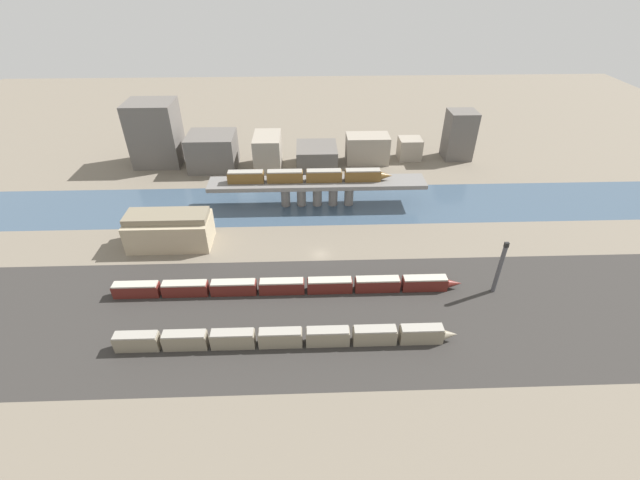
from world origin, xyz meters
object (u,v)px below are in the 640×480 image
warehouse_building (170,230)px  signal_tower (499,268)px  train_yard_mid (287,286)px  train_yard_near (285,338)px  train_on_bridge (309,176)px

warehouse_building → signal_tower: signal_tower is taller
train_yard_mid → signal_tower: 51.51m
train_yard_near → warehouse_building: size_ratio=3.18×
train_on_bridge → warehouse_building: bearing=-151.8°
train_on_bridge → train_yard_mid: train_on_bridge is taller
warehouse_building → signal_tower: size_ratio=1.57×
train_on_bridge → signal_tower: (45.16, -44.71, -3.45)m
train_yard_near → train_yard_mid: train_yard_near is taller
train_on_bridge → warehouse_building: size_ratio=2.29×
warehouse_building → signal_tower: 88.05m
train_yard_mid → signal_tower: (51.22, -1.34, 5.28)m
train_yard_mid → train_on_bridge: bearing=82.0°
train_on_bridge → signal_tower: bearing=-44.7°
warehouse_building → train_yard_near: bearing=-49.3°
train_yard_mid → signal_tower: size_ratio=5.88×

